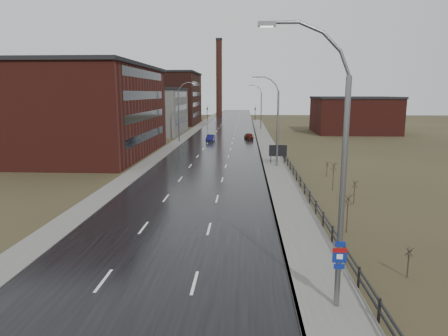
# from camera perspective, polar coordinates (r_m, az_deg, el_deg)

# --- Properties ---
(ground) EXTENTS (320.00, 320.00, 0.00)m
(ground) POSITION_cam_1_polar(r_m,az_deg,el_deg) (17.71, -13.95, -21.45)
(ground) COLOR #2D2819
(ground) RESTS_ON ground
(road) EXTENTS (14.00, 300.00, 0.06)m
(road) POSITION_cam_1_polar(r_m,az_deg,el_deg) (75.02, -0.60, 3.56)
(road) COLOR black
(road) RESTS_ON ground
(sidewalk_right) EXTENTS (3.20, 180.00, 0.18)m
(sidewalk_right) POSITION_cam_1_polar(r_m,az_deg,el_deg) (50.30, 7.39, 0.00)
(sidewalk_right) COLOR #595651
(sidewalk_right) RESTS_ON ground
(curb_right) EXTENTS (0.16, 180.00, 0.18)m
(curb_right) POSITION_cam_1_polar(r_m,az_deg,el_deg) (50.20, 5.66, 0.02)
(curb_right) COLOR slate
(curb_right) RESTS_ON ground
(sidewalk_left) EXTENTS (2.40, 260.00, 0.12)m
(sidewalk_left) POSITION_cam_1_polar(r_m,az_deg,el_deg) (75.98, -6.80, 3.59)
(sidewalk_left) COLOR #595651
(sidewalk_left) RESTS_ON ground
(warehouse_near) EXTENTS (22.44, 28.56, 13.50)m
(warehouse_near) POSITION_cam_1_polar(r_m,az_deg,el_deg) (64.69, -20.60, 7.73)
(warehouse_near) COLOR #471914
(warehouse_near) RESTS_ON ground
(warehouse_mid) EXTENTS (16.32, 20.40, 10.50)m
(warehouse_mid) POSITION_cam_1_polar(r_m,az_deg,el_deg) (95.14, -10.89, 8.04)
(warehouse_mid) COLOR slate
(warehouse_mid) RESTS_ON ground
(warehouse_far) EXTENTS (26.52, 24.48, 15.50)m
(warehouse_far) POSITION_cam_1_polar(r_m,az_deg,el_deg) (125.41, -9.88, 9.80)
(warehouse_far) COLOR #331611
(warehouse_far) RESTS_ON ground
(building_right) EXTENTS (18.36, 16.32, 8.50)m
(building_right) POSITION_cam_1_polar(r_m,az_deg,el_deg) (99.76, 18.03, 7.24)
(building_right) COLOR #471914
(building_right) RESTS_ON ground
(smokestack) EXTENTS (2.70, 2.70, 30.70)m
(smokestack) POSITION_cam_1_polar(r_m,az_deg,el_deg) (164.76, -0.71, 12.82)
(smokestack) COLOR #331611
(smokestack) RESTS_ON ground
(streetlight_main) EXTENTS (3.91, 0.29, 12.11)m
(streetlight_main) POSITION_cam_1_polar(r_m,az_deg,el_deg) (17.03, 15.65, -0.80)
(streetlight_main) COLOR slate
(streetlight_main) RESTS_ON ground
(streetlight_right_mid) EXTENTS (3.36, 0.28, 11.35)m
(streetlight_right_mid) POSITION_cam_1_polar(r_m,az_deg,el_deg) (50.55, 7.35, 6.63)
(streetlight_right_mid) COLOR slate
(streetlight_right_mid) RESTS_ON ground
(streetlight_left) EXTENTS (3.36, 0.28, 11.35)m
(streetlight_left) POSITION_cam_1_polar(r_m,az_deg,el_deg) (77.38, -6.27, 8.03)
(streetlight_left) COLOR slate
(streetlight_left) RESTS_ON ground
(streetlight_right_far) EXTENTS (3.36, 0.28, 11.35)m
(streetlight_right_far) POSITION_cam_1_polar(r_m,az_deg,el_deg) (104.42, 5.16, 8.72)
(streetlight_right_far) COLOR slate
(streetlight_right_far) RESTS_ON ground
(guardrail) EXTENTS (0.10, 53.05, 1.10)m
(guardrail) POSITION_cam_1_polar(r_m,az_deg,el_deg) (34.18, 12.34, -4.18)
(guardrail) COLOR black
(guardrail) RESTS_ON ground
(shrub_b) EXTENTS (0.40, 0.42, 1.64)m
(shrub_b) POSITION_cam_1_polar(r_m,az_deg,el_deg) (22.92, 24.85, -12.03)
(shrub_b) COLOR #382D23
(shrub_b) RESTS_ON ground
(shrub_c) EXTENTS (0.65, 0.68, 2.76)m
(shrub_c) POSITION_cam_1_polar(r_m,az_deg,el_deg) (28.20, 17.22, -6.01)
(shrub_c) COLOR #382D23
(shrub_c) RESTS_ON ground
(shrub_d) EXTENTS (0.49, 0.52, 2.07)m
(shrub_d) POSITION_cam_1_polar(r_m,az_deg,el_deg) (35.58, 18.13, -3.24)
(shrub_d) COLOR #382D23
(shrub_d) RESTS_ON ground
(shrub_e) EXTENTS (0.66, 0.69, 2.79)m
(shrub_e) POSITION_cam_1_polar(r_m,az_deg,el_deg) (39.95, 15.34, -1.03)
(shrub_e) COLOR #382D23
(shrub_e) RESTS_ON ground
(shrub_f) EXTENTS (0.41, 0.43, 1.69)m
(shrub_f) POSITION_cam_1_polar(r_m,az_deg,el_deg) (46.59, 14.50, -0.10)
(shrub_f) COLOR #382D23
(shrub_f) RESTS_ON ground
(billboard) EXTENTS (2.36, 0.17, 2.56)m
(billboard) POSITION_cam_1_polar(r_m,az_deg,el_deg) (53.39, 7.70, 2.40)
(billboard) COLOR black
(billboard) RESTS_ON ground
(traffic_light_left) EXTENTS (0.58, 2.73, 5.30)m
(traffic_light_left) POSITION_cam_1_polar(r_m,az_deg,el_deg) (134.98, -2.40, 8.66)
(traffic_light_left) COLOR black
(traffic_light_left) RESTS_ON ground
(traffic_light_right) EXTENTS (0.58, 2.73, 5.30)m
(traffic_light_right) POSITION_cam_1_polar(r_m,az_deg,el_deg) (134.41, 4.48, 8.63)
(traffic_light_right) COLOR black
(traffic_light_right) RESTS_ON ground
(car_near) EXTENTS (1.58, 4.05, 1.31)m
(car_near) POSITION_cam_1_polar(r_m,az_deg,el_deg) (77.68, -1.93, 4.26)
(car_near) COLOR #0E0D42
(car_near) RESTS_ON ground
(car_far) EXTENTS (2.06, 4.09, 1.34)m
(car_far) POSITION_cam_1_polar(r_m,az_deg,el_deg) (81.66, 3.57, 4.57)
(car_far) COLOR #47110B
(car_far) RESTS_ON ground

